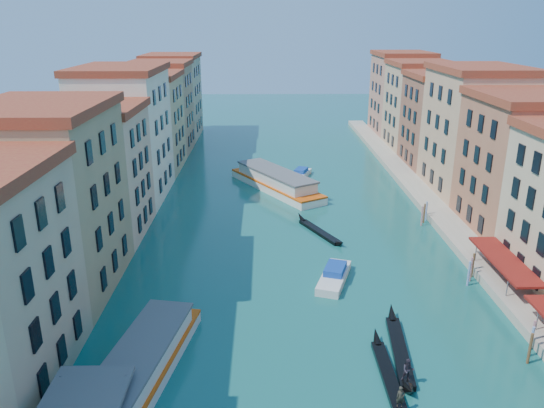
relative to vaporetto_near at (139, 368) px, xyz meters
The scene contains 11 objects.
left_bank_palazzos 44.18m from the vaporetto_near, 106.31° to the left, with size 12.80×128.40×21.00m.
right_bank_palazzos 61.24m from the vaporetto_near, 43.75° to the left, with size 12.80×128.40×21.00m.
quay 55.17m from the vaporetto_near, 49.51° to the left, with size 4.00×140.00×1.00m, color #A7A187.
mooring_poles_right 33.41m from the vaporetto_near, ahead, with size 1.44×54.24×3.20m.
vaporetto_near is the anchor object (origin of this frame).
vaporetto_far 52.58m from the vaporetto_near, 76.75° to the left, with size 16.03×21.87×3.34m.
gondola_fore 20.06m from the vaporetto_near, ahead, with size 1.15×11.93×2.38m.
gondola_right 22.01m from the vaporetto_near, ahead, with size 2.40×13.43×2.68m.
gondola_far 35.98m from the vaporetto_near, 60.95° to the left, with size 6.14×11.31×1.72m.
motorboat_mid 24.80m from the vaporetto_near, 44.11° to the left, with size 4.90×8.36×1.65m.
motorboat_far 61.32m from the vaporetto_near, 74.10° to the left, with size 4.75×7.66×1.52m.
Camera 1 is at (-3.77, -12.70, 27.49)m, focal length 35.00 mm.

